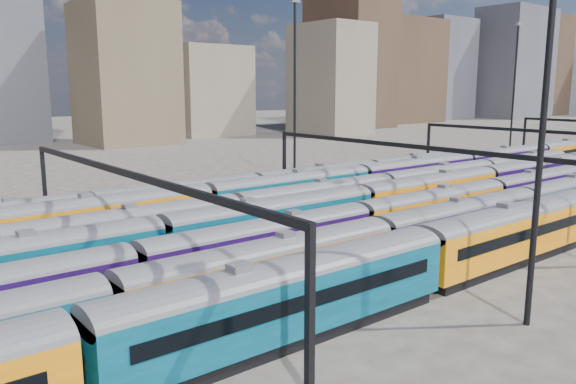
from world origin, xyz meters
TOP-DOWN VIEW (x-y plane):
  - ground at (0.00, 0.00)m, footprint 500.00×500.00m
  - rake_1 at (-14.90, -10.00)m, footprint 101.84×2.98m
  - rake_2 at (8.50, -5.00)m, footprint 140.00×2.93m
  - rake_3 at (14.49, 0.00)m, footprint 105.71×3.10m
  - rake_4 at (-17.60, 5.00)m, footprint 140.34×2.93m
  - rake_5 at (14.02, 10.00)m, footprint 128.88×3.14m
  - rake_6 at (-17.42, 15.00)m, footprint 115.43×2.82m
  - gantry_1 at (-20.00, 0.00)m, footprint 0.35×40.35m
  - gantry_2 at (10.00, 0.00)m, footprint 0.35×40.35m
  - gantry_3 at (40.00, 0.00)m, footprint 0.35×40.35m
  - mast_2 at (-5.00, -22.00)m, footprint 1.40×0.50m
  - mast_3 at (15.00, 24.00)m, footprint 1.40×0.50m
  - mast_5 at (65.00, 20.00)m, footprint 1.40×0.50m
  - skyline at (104.75, 105.73)m, footprint 399.22×60.48m

SIDE VIEW (x-z plane):
  - ground at x=0.00m, z-range 0.00..0.00m
  - rake_6 at x=-17.42m, z-range 0.12..4.85m
  - rake_2 at x=8.50m, z-range 0.12..5.04m
  - rake_4 at x=-17.60m, z-range 0.12..5.06m
  - rake_1 at x=-14.90m, z-range 0.13..5.15m
  - rake_3 at x=14.49m, z-range 0.13..5.35m
  - rake_5 at x=14.02m, z-range 0.13..5.43m
  - gantry_1 at x=-20.00m, z-range 2.78..10.80m
  - gantry_2 at x=10.00m, z-range 2.78..10.80m
  - gantry_3 at x=40.00m, z-range 2.78..10.80m
  - mast_2 at x=-5.00m, z-range 1.17..26.77m
  - mast_3 at x=15.00m, z-range 1.17..26.77m
  - mast_5 at x=65.00m, z-range 1.17..26.77m
  - skyline at x=104.75m, z-range -4.18..45.85m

